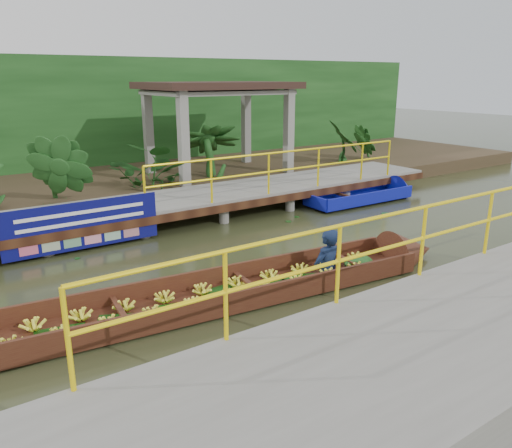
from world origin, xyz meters
TOP-DOWN VIEW (x-y plane):
  - ground at (0.00, 0.00)m, footprint 80.00×80.00m
  - land_strip at (0.00, 7.50)m, footprint 30.00×8.00m
  - far_dock at (0.02, 3.43)m, footprint 16.00×2.06m
  - near_dock at (1.00, -4.20)m, footprint 18.00×2.40m
  - pavilion at (3.00, 6.30)m, footprint 4.40×3.00m
  - foliage_backdrop at (0.00, 10.00)m, footprint 30.00×0.80m
  - vendor_boat at (-1.52, -1.01)m, footprint 10.04×2.02m
  - moored_blue_boat at (5.96, 2.26)m, footprint 3.71×1.07m
  - blue_banner at (-2.33, 2.48)m, footprint 3.04×0.04m
  - tropical_plants at (2.25, 5.30)m, footprint 14.05×1.05m

SIDE VIEW (x-z plane):
  - ground at x=0.00m, z-range 0.00..0.00m
  - moored_blue_boat at x=5.96m, z-range -0.28..0.60m
  - vendor_boat at x=-1.52m, z-range -0.81..1.23m
  - land_strip at x=0.00m, z-range 0.00..0.45m
  - near_dock at x=1.00m, z-range -0.56..1.16m
  - far_dock at x=0.02m, z-range -0.35..1.30m
  - blue_banner at x=-2.33m, z-range 0.08..1.03m
  - tropical_plants at x=2.25m, z-range 0.45..1.76m
  - foliage_backdrop at x=0.00m, z-range 0.00..4.00m
  - pavilion at x=3.00m, z-range 1.32..4.32m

